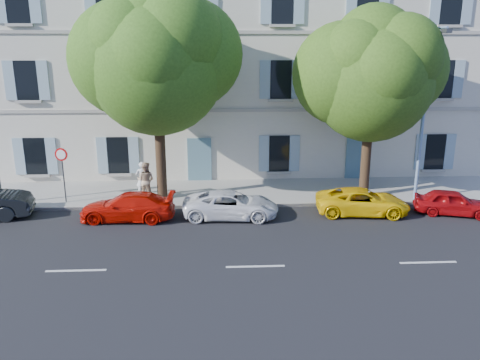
{
  "coord_description": "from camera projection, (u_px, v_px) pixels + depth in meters",
  "views": [
    {
      "loc": [
        -1.28,
        -18.46,
        7.05
      ],
      "look_at": [
        -0.21,
        2.0,
        1.4
      ],
      "focal_mm": 35.0,
      "sensor_mm": 36.0,
      "label": 1
    }
  ],
  "objects": [
    {
      "name": "road_sign",
      "position": [
        62.0,
        163.0,
        21.63
      ],
      "size": [
        0.6,
        0.13,
        2.62
      ],
      "color": "#383A3D",
      "rests_on": "sidewalk"
    },
    {
      "name": "tree_left",
      "position": [
        157.0,
        67.0,
        21.14
      ],
      "size": [
        6.23,
        6.23,
        9.65
      ],
      "color": "#3A2819",
      "rests_on": "sidewalk"
    },
    {
      "name": "pedestrian_b",
      "position": [
        146.0,
        180.0,
        22.49
      ],
      "size": [
        1.02,
        0.88,
        1.81
      ],
      "primitive_type": "imported",
      "rotation": [
        0.0,
        0.0,
        2.89
      ],
      "color": "tan",
      "rests_on": "sidewalk"
    },
    {
      "name": "kerb",
      "position": [
        244.0,
        205.0,
        21.88
      ],
      "size": [
        36.0,
        0.16,
        0.16
      ],
      "primitive_type": "cube",
      "color": "#9E998E",
      "rests_on": "ground"
    },
    {
      "name": "ground",
      "position": [
        247.0,
        224.0,
        19.71
      ],
      "size": [
        90.0,
        90.0,
        0.0
      ],
      "primitive_type": "plane",
      "color": "black"
    },
    {
      "name": "tree_right",
      "position": [
        372.0,
        81.0,
        21.56
      ],
      "size": [
        5.63,
        5.63,
        8.67
      ],
      "color": "#3A2819",
      "rests_on": "sidewalk"
    },
    {
      "name": "car_white_coupe",
      "position": [
        231.0,
        205.0,
        20.43
      ],
      "size": [
        4.28,
        2.2,
        1.16
      ],
      "primitive_type": "imported",
      "rotation": [
        0.0,
        0.0,
        1.5
      ],
      "color": "white",
      "rests_on": "ground"
    },
    {
      "name": "car_yellow_supercar",
      "position": [
        362.0,
        202.0,
        20.88
      ],
      "size": [
        4.29,
        2.3,
        1.14
      ],
      "primitive_type": "imported",
      "rotation": [
        0.0,
        0.0,
        1.47
      ],
      "color": "yellow",
      "rests_on": "ground"
    },
    {
      "name": "pedestrian_a",
      "position": [
        143.0,
        179.0,
        22.75
      ],
      "size": [
        0.71,
        0.54,
        1.76
      ],
      "primitive_type": "imported",
      "rotation": [
        0.0,
        0.0,
        3.33
      ],
      "color": "silver",
      "rests_on": "sidewalk"
    },
    {
      "name": "street_lamp",
      "position": [
        426.0,
        106.0,
        21.24
      ],
      "size": [
        0.26,
        1.68,
        7.91
      ],
      "color": "#7293BF",
      "rests_on": "sidewalk"
    },
    {
      "name": "car_red_coupe",
      "position": [
        128.0,
        207.0,
        20.14
      ],
      "size": [
        4.12,
        1.85,
        1.17
      ],
      "primitive_type": "imported",
      "rotation": [
        0.0,
        0.0,
        4.66
      ],
      "color": "red",
      "rests_on": "ground"
    },
    {
      "name": "sidewalk",
      "position": [
        242.0,
        192.0,
        23.97
      ],
      "size": [
        36.0,
        4.5,
        0.15
      ],
      "primitive_type": "cube",
      "color": "#A09E96",
      "rests_on": "ground"
    },
    {
      "name": "building",
      "position": [
        236.0,
        69.0,
        27.93
      ],
      "size": [
        28.0,
        7.0,
        12.0
      ],
      "primitive_type": "cube",
      "color": "beige",
      "rests_on": "ground"
    },
    {
      "name": "car_red_hatchback",
      "position": [
        453.0,
        202.0,
        20.8
      ],
      "size": [
        3.52,
        2.22,
        1.12
      ],
      "primitive_type": "imported",
      "rotation": [
        0.0,
        0.0,
        1.27
      ],
      "color": "#A2090D",
      "rests_on": "ground"
    }
  ]
}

